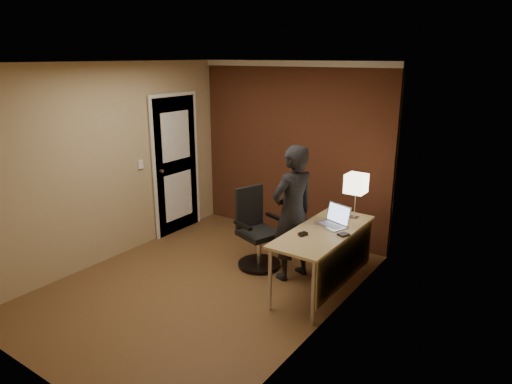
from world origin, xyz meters
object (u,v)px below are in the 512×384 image
at_px(desk_lamp, 356,184).
at_px(office_chair, 256,233).
at_px(wallet, 343,234).
at_px(desk, 329,242).
at_px(laptop, 335,220).
at_px(mouse, 303,234).
at_px(person, 293,213).

height_order(desk_lamp, office_chair, desk_lamp).
height_order(wallet, office_chair, office_chair).
relative_size(desk, laptop, 3.79).
height_order(mouse, wallet, mouse).
xyz_separation_m(wallet, person, (-0.69, 0.11, 0.07)).
height_order(desk, mouse, mouse).
relative_size(desk, wallet, 13.64).
relative_size(desk, person, 0.93).
relative_size(laptop, office_chair, 0.40).
height_order(laptop, wallet, laptop).
distance_m(wallet, office_chair, 1.27).
bearing_deg(office_chair, mouse, -23.70).
distance_m(desk, person, 0.57).
distance_m(desk, desk_lamp, 0.77).
bearing_deg(desk_lamp, office_chair, -158.56).
relative_size(desk_lamp, mouse, 5.35).
relative_size(desk, mouse, 15.00).
distance_m(desk_lamp, laptop, 0.50).
bearing_deg(wallet, desk, 172.18).
distance_m(desk, office_chair, 1.07).
bearing_deg(person, wallet, 99.40).
bearing_deg(desk, person, 170.28).
distance_m(wallet, person, 0.70).
relative_size(wallet, office_chair, 0.11).
xyz_separation_m(desk, person, (-0.52, 0.09, 0.21)).
bearing_deg(desk_lamp, laptop, -105.16).
bearing_deg(laptop, desk, -77.60).
height_order(desk, office_chair, office_chair).
relative_size(laptop, wallet, 3.60).
bearing_deg(office_chair, person, -2.17).
xyz_separation_m(office_chair, person, (0.53, -0.02, 0.37)).
height_order(laptop, mouse, laptop).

